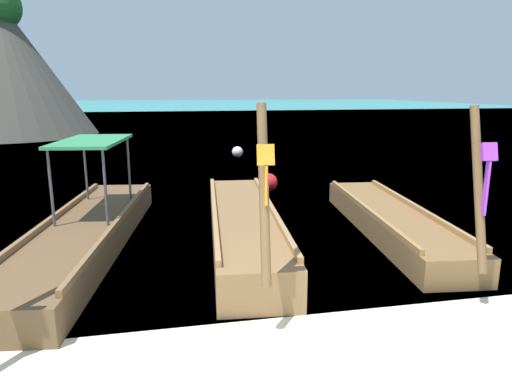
# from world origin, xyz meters

# --- Properties ---
(sea_water) EXTENTS (120.00, 120.00, 0.00)m
(sea_water) POSITION_xyz_m (0.00, 62.10, 0.00)
(sea_water) COLOR teal
(sea_water) RESTS_ON ground
(longtail_boat_turquoise_ribbon) EXTENTS (2.24, 7.51, 2.42)m
(longtail_boat_turquoise_ribbon) POSITION_xyz_m (-2.99, 5.39, 0.32)
(longtail_boat_turquoise_ribbon) COLOR brown
(longtail_boat_turquoise_ribbon) RESTS_ON ground
(longtail_boat_orange_ribbon) EXTENTS (1.73, 6.63, 2.77)m
(longtail_boat_orange_ribbon) POSITION_xyz_m (-0.04, 5.17, 0.33)
(longtail_boat_orange_ribbon) COLOR brown
(longtail_boat_orange_ribbon) RESTS_ON ground
(longtail_boat_violet_ribbon) EXTENTS (1.76, 6.24, 2.71)m
(longtail_boat_violet_ribbon) POSITION_xyz_m (3.04, 5.12, 0.27)
(longtail_boat_violet_ribbon) COLOR brown
(longtail_boat_violet_ribbon) RESTS_ON ground
(mooring_buoy_near) EXTENTS (0.54, 0.54, 0.54)m
(mooring_buoy_near) POSITION_xyz_m (1.44, 9.45, 0.27)
(mooring_buoy_near) COLOR red
(mooring_buoy_near) RESTS_ON sea_water
(mooring_buoy_far) EXTENTS (0.48, 0.48, 0.48)m
(mooring_buoy_far) POSITION_xyz_m (1.63, 16.38, 0.24)
(mooring_buoy_far) COLOR white
(mooring_buoy_far) RESTS_ON sea_water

